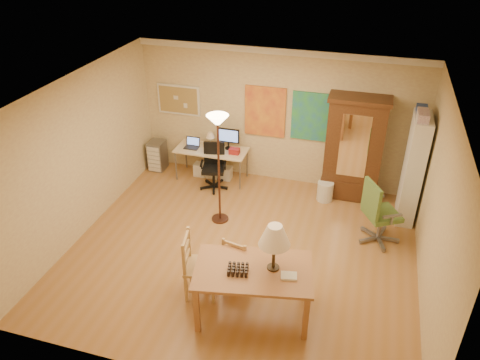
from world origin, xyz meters
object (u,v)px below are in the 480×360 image
(armoire, at_px, (353,155))
(bookshelf, at_px, (413,169))
(office_chair_black, at_px, (214,176))
(dining_table, at_px, (261,260))
(computer_desk, at_px, (214,160))
(office_chair_green, at_px, (378,225))

(armoire, bearing_deg, bookshelf, -22.94)
(office_chair_black, distance_m, armoire, 2.72)
(dining_table, bearing_deg, computer_desk, 118.60)
(computer_desk, relative_size, office_chair_green, 1.27)
(dining_table, xyz_separation_m, computer_desk, (-1.83, 3.36, -0.52))
(computer_desk, distance_m, bookshelf, 3.83)
(computer_desk, relative_size, bookshelf, 0.75)
(office_chair_green, relative_size, bookshelf, 0.59)
(armoire, bearing_deg, office_chair_black, -170.09)
(armoire, bearing_deg, dining_table, -104.69)
(office_chair_black, bearing_deg, armoire, 9.91)
(dining_table, distance_m, computer_desk, 3.86)
(computer_desk, height_order, office_chair_black, computer_desk)
(dining_table, bearing_deg, office_chair_green, 54.97)
(office_chair_green, height_order, armoire, armoire)
(armoire, height_order, bookshelf, armoire)
(dining_table, relative_size, office_chair_green, 1.49)
(computer_desk, distance_m, office_chair_black, 0.42)
(dining_table, xyz_separation_m, bookshelf, (1.94, 3.01, 0.05))
(computer_desk, relative_size, armoire, 0.72)
(armoire, bearing_deg, computer_desk, -178.20)
(computer_desk, height_order, bookshelf, bookshelf)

